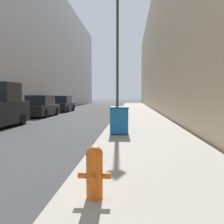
% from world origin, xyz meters
% --- Properties ---
extents(sidewalk_right, '(3.50, 60.00, 0.14)m').
position_xyz_m(sidewalk_right, '(5.33, 18.00, 0.07)').
color(sidewalk_right, '#9E998E').
rests_on(sidewalk_right, ground).
extents(building_left_glass, '(12.00, 60.00, 15.33)m').
position_xyz_m(building_left_glass, '(-10.45, 26.00, 7.66)').
color(building_left_glass, '#BCBCC1').
rests_on(building_left_glass, ground).
extents(building_right_stone, '(12.00, 60.00, 13.45)m').
position_xyz_m(building_right_stone, '(13.19, 26.00, 6.73)').
color(building_right_stone, tan).
rests_on(building_right_stone, ground).
extents(fire_hydrant, '(0.48, 0.37, 0.77)m').
position_xyz_m(fire_hydrant, '(4.20, 1.00, 0.55)').
color(fire_hydrant, '#D15614').
rests_on(fire_hydrant, sidewalk_right).
extents(trash_bin, '(0.71, 0.59, 1.06)m').
position_xyz_m(trash_bin, '(4.28, 7.05, 0.69)').
color(trash_bin, '#19609E').
rests_on(trash_bin, sidewalk_right).
extents(lamppost, '(0.38, 0.38, 6.75)m').
position_xyz_m(lamppost, '(4.03, 10.37, 4.17)').
color(lamppost, '#2D332D').
rests_on(lamppost, sidewalk_right).
extents(parked_sedan_near, '(1.89, 4.52, 1.66)m').
position_xyz_m(parked_sedan_near, '(-2.33, 16.57, 0.75)').
color(parked_sedan_near, black).
rests_on(parked_sedan_near, ground).
extents(parked_sedan_far, '(1.93, 4.14, 1.62)m').
position_xyz_m(parked_sedan_far, '(-2.33, 22.60, 0.74)').
color(parked_sedan_far, black).
rests_on(parked_sedan_far, ground).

